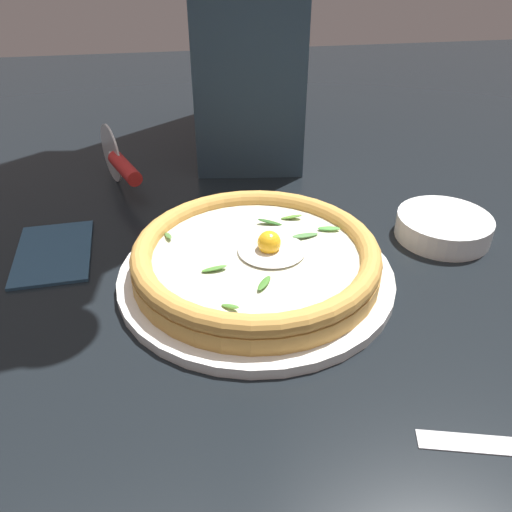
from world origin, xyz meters
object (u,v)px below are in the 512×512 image
(drinking_glass, at_px, (262,127))
(folded_napkin, at_px, (53,251))
(pizza, at_px, (256,257))
(pizza_cutter, at_px, (120,162))
(side_bowl, at_px, (443,227))

(drinking_glass, relative_size, folded_napkin, 0.94)
(pizza, xyz_separation_m, pizza_cutter, (0.16, -0.27, 0.01))
(pizza, bearing_deg, drinking_glass, -100.79)
(pizza_cutter, bearing_deg, drinking_glass, -159.53)
(drinking_glass, bearing_deg, pizza, 79.21)
(pizza_cutter, height_order, drinking_glass, drinking_glass)
(pizza_cutter, distance_m, drinking_glass, 0.25)
(side_bowl, relative_size, pizza_cutter, 0.80)
(pizza_cutter, bearing_deg, folded_napkin, 65.74)
(side_bowl, bearing_deg, pizza, 11.94)
(pizza, height_order, folded_napkin, pizza)
(pizza_cutter, relative_size, folded_napkin, 1.07)
(drinking_glass, bearing_deg, pizza_cutter, 20.47)
(drinking_glass, xyz_separation_m, folded_napkin, (0.31, 0.26, -0.05))
(pizza, height_order, pizza_cutter, pizza_cutter)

